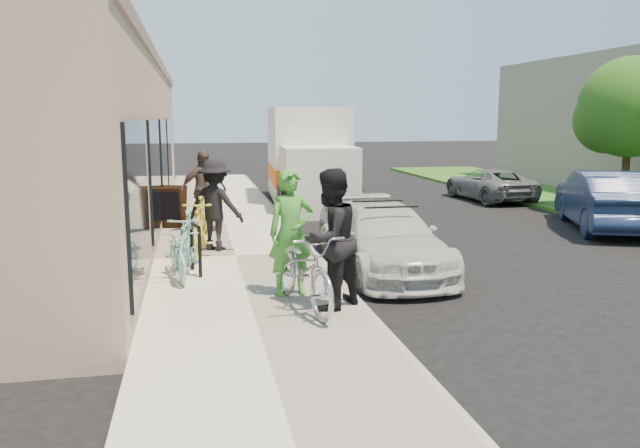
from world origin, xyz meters
TOP-DOWN VIEW (x-y plane):
  - ground at (0.00, 0.00)m, footprint 120.00×120.00m
  - sidewalk at (-2.00, 3.00)m, footprint 3.00×34.00m
  - curb at (-0.45, 3.00)m, footprint 0.12×34.00m
  - storefront at (-5.24, 7.99)m, footprint 3.60×20.00m
  - bike_rack at (-2.74, 1.75)m, footprint 0.18×0.59m
  - sandwich_board at (-3.26, 6.36)m, footprint 0.74×0.75m
  - sedan_white at (0.56, 1.83)m, footprint 1.70×4.17m
  - sedan_silver at (0.56, 3.62)m, footprint 1.69×3.53m
  - moving_truck at (0.91, 10.93)m, footprint 2.72×6.34m
  - far_car_blue at (7.20, 4.84)m, footprint 3.08×4.72m
  - far_car_gray at (6.95, 10.51)m, footprint 1.91×3.90m
  - median_tree at (9.42, 7.12)m, footprint 2.84×2.84m
  - tandem_bike at (-1.30, -0.49)m, footprint 1.11×2.15m
  - woman_rider at (-1.36, 0.17)m, footprint 0.71×0.49m
  - man_standing at (-0.93, -0.56)m, footprint 1.19×1.16m
  - cruiser_bike_a at (-2.88, 1.67)m, footprint 0.71×1.80m
  - cruiser_bike_b at (-3.02, 1.51)m, footprint 0.78×1.63m
  - cruiser_bike_c at (-2.64, 3.13)m, footprint 0.74×1.89m
  - bystander_a at (-2.33, 3.61)m, footprint 1.33×1.16m
  - bystander_b at (-2.52, 5.81)m, footprint 1.19×0.78m

SIDE VIEW (x-z plane):
  - ground at x=0.00m, z-range 0.00..0.00m
  - curb at x=-0.45m, z-range 0.00..0.13m
  - sidewalk at x=-2.00m, z-range 0.00..0.15m
  - far_car_gray at x=6.95m, z-range 0.00..1.07m
  - cruiser_bike_b at x=-3.02m, z-range 0.15..0.97m
  - sedan_silver at x=0.56m, z-range 0.00..1.17m
  - sedan_white at x=0.56m, z-range -0.02..1.23m
  - sandwich_board at x=-3.26m, z-range 0.16..1.14m
  - bike_rack at x=-2.74m, z-range 0.24..1.09m
  - cruiser_bike_a at x=-2.88m, z-range 0.15..1.20m
  - tandem_bike at x=-1.30m, z-range 0.15..1.23m
  - cruiser_bike_c at x=-2.64m, z-range 0.15..1.25m
  - far_car_blue at x=7.20m, z-range 0.00..1.47m
  - bystander_a at x=-2.33m, z-range 0.15..1.94m
  - woman_rider at x=-1.36m, z-range 0.15..2.01m
  - bystander_b at x=-2.52m, z-range 0.15..2.03m
  - man_standing at x=-0.93m, z-range 0.15..2.07m
  - moving_truck at x=0.91m, z-range -0.17..2.88m
  - storefront at x=-5.24m, z-range 0.01..4.24m
  - median_tree at x=9.42m, z-range 0.74..5.09m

